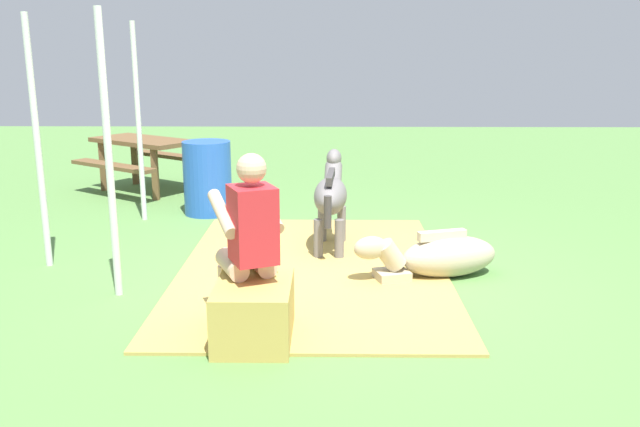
# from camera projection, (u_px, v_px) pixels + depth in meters

# --- Properties ---
(ground_plane) EXTENTS (24.00, 24.00, 0.00)m
(ground_plane) POSITION_uv_depth(u_px,v_px,m) (332.00, 279.00, 5.81)
(ground_plane) COLOR #568442
(hay_patch) EXTENTS (3.52, 2.39, 0.02)m
(hay_patch) POSITION_uv_depth(u_px,v_px,m) (313.00, 269.00, 6.03)
(hay_patch) COLOR tan
(hay_patch) RESTS_ON ground
(hay_bale) EXTENTS (0.70, 0.51, 0.41)m
(hay_bale) POSITION_uv_depth(u_px,v_px,m) (254.00, 312.00, 4.53)
(hay_bale) COLOR tan
(hay_bale) RESTS_ON ground
(person_seated) EXTENTS (0.72, 0.58, 1.29)m
(person_seated) POSITION_uv_depth(u_px,v_px,m) (249.00, 236.00, 4.56)
(person_seated) COLOR #D8AD8C
(person_seated) RESTS_ON ground
(pony_standing) EXTENTS (1.35, 0.36, 0.92)m
(pony_standing) POSITION_uv_depth(u_px,v_px,m) (331.00, 194.00, 6.58)
(pony_standing) COLOR slate
(pony_standing) RESTS_ON ground
(pony_lying) EXTENTS (0.66, 1.35, 0.42)m
(pony_lying) POSITION_uv_depth(u_px,v_px,m) (439.00, 256.00, 5.82)
(pony_lying) COLOR tan
(pony_lying) RESTS_ON ground
(water_barrel) EXTENTS (0.58, 0.58, 0.89)m
(water_barrel) POSITION_uv_depth(u_px,v_px,m) (207.00, 178.00, 8.04)
(water_barrel) COLOR blue
(water_barrel) RESTS_ON ground
(tent_pole_left) EXTENTS (0.06, 0.06, 2.27)m
(tent_pole_left) POSITION_uv_depth(u_px,v_px,m) (109.00, 157.00, 5.17)
(tent_pole_left) COLOR silver
(tent_pole_left) RESTS_ON ground
(tent_pole_right) EXTENTS (0.06, 0.06, 2.27)m
(tent_pole_right) POSITION_uv_depth(u_px,v_px,m) (139.00, 124.00, 7.59)
(tent_pole_right) COLOR silver
(tent_pole_right) RESTS_ON ground
(tent_pole_mid) EXTENTS (0.06, 0.06, 2.27)m
(tent_pole_mid) POSITION_uv_depth(u_px,v_px,m) (37.00, 144.00, 5.91)
(tent_pole_mid) COLOR silver
(tent_pole_mid) RESTS_ON ground
(picnic_bench) EXTENTS (1.92, 1.97, 0.75)m
(picnic_bench) POSITION_uv_depth(u_px,v_px,m) (143.00, 151.00, 9.29)
(picnic_bench) COLOR brown
(picnic_bench) RESTS_ON ground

